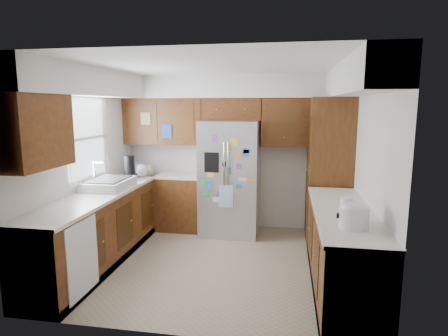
{
  "coord_description": "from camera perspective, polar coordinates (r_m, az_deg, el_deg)",
  "views": [
    {
      "loc": [
        0.87,
        -4.54,
        2.03
      ],
      "look_at": [
        0.05,
        0.35,
        1.2
      ],
      "focal_mm": 30.0,
      "sensor_mm": 36.0,
      "label": 1
    }
  ],
  "objects": [
    {
      "name": "sink_assembly",
      "position": [
        5.31,
        -17.15,
        -2.28
      ],
      "size": [
        0.52,
        0.7,
        0.37
      ],
      "color": "silver",
      "rests_on": "left_counter_run"
    },
    {
      "name": "fridge",
      "position": [
        5.92,
        0.93,
        -1.53
      ],
      "size": [
        0.9,
        0.79,
        1.8
      ],
      "color": "#AFB0B5",
      "rests_on": "ground"
    },
    {
      "name": "rice_cooker",
      "position": [
        3.66,
        19.18,
        -6.67
      ],
      "size": [
        0.28,
        0.27,
        0.24
      ],
      "color": "white",
      "rests_on": "right_counter_run"
    },
    {
      "name": "left_counter_clutter",
      "position": [
        5.95,
        -13.42,
        -0.27
      ],
      "size": [
        0.32,
        0.83,
        0.38
      ],
      "color": "black",
      "rests_on": "left_counter_run"
    },
    {
      "name": "bridge_cabinet",
      "position": [
        6.04,
        1.28,
        8.95
      ],
      "size": [
        0.96,
        0.34,
        0.35
      ],
      "primitive_type": "cube",
      "color": "#3B220B",
      "rests_on": "fridge"
    },
    {
      "name": "left_counter_run",
      "position": [
        5.33,
        -15.86,
        -8.38
      ],
      "size": [
        1.36,
        3.2,
        0.92
      ],
      "color": "#3B220B",
      "rests_on": "ground"
    },
    {
      "name": "floor",
      "position": [
        5.05,
        -1.22,
        -14.23
      ],
      "size": [
        3.6,
        3.6,
        0.0
      ],
      "primitive_type": "plane",
      "color": "tan",
      "rests_on": "ground"
    },
    {
      "name": "pantry",
      "position": [
        5.81,
        15.65,
        -0.35
      ],
      "size": [
        0.6,
        0.9,
        2.15
      ],
      "primitive_type": "cube",
      "color": "#3B220B",
      "rests_on": "ground"
    },
    {
      "name": "right_counter_run",
      "position": [
        4.42,
        17.46,
        -12.35
      ],
      "size": [
        0.63,
        2.25,
        0.92
      ],
      "color": "#3B220B",
      "rests_on": "ground"
    },
    {
      "name": "room_shell",
      "position": [
        5.01,
        -1.71,
        7.09
      ],
      "size": [
        3.64,
        3.24,
        2.52
      ],
      "color": "silver",
      "rests_on": "ground"
    },
    {
      "name": "paper_towel",
      "position": [
        3.84,
        18.04,
        -5.96
      ],
      "size": [
        0.11,
        0.11,
        0.24
      ],
      "primitive_type": "cylinder",
      "color": "white",
      "rests_on": "right_counter_run"
    },
    {
      "name": "fridge_top_items",
      "position": [
        6.05,
        0.15,
        11.82
      ],
      "size": [
        0.82,
        0.34,
        0.28
      ],
      "color": "blue",
      "rests_on": "bridge_cabinet"
    }
  ]
}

